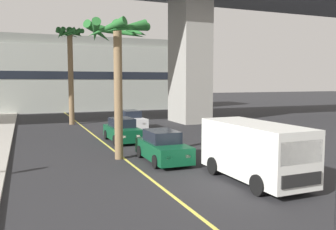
% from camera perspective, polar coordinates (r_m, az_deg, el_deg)
% --- Properties ---
extents(lane_stripe_center, '(0.14, 56.00, 0.01)m').
position_cam_1_polar(lane_stripe_center, '(22.65, -9.52, -4.90)').
color(lane_stripe_center, '#DBCC4C').
rests_on(lane_stripe_center, ground).
extents(pier_building_backdrop, '(35.61, 8.04, 9.86)m').
position_cam_1_polar(pier_building_backdrop, '(51.46, -16.73, 6.13)').
color(pier_building_backdrop, '#ADB2A8').
rests_on(pier_building_backdrop, ground).
extents(car_queue_front, '(1.87, 4.12, 1.56)m').
position_cam_1_polar(car_queue_front, '(24.20, -7.29, -2.49)').
color(car_queue_front, '#0C4728').
rests_on(car_queue_front, ground).
extents(car_queue_second, '(1.95, 4.16, 1.56)m').
position_cam_1_polar(car_queue_second, '(30.49, -5.98, -0.84)').
color(car_queue_second, white).
rests_on(car_queue_second, ground).
extents(car_queue_third, '(1.88, 4.12, 1.56)m').
position_cam_1_polar(car_queue_third, '(18.08, -0.86, -5.15)').
color(car_queue_third, '#0C4728').
rests_on(car_queue_third, ground).
extents(delivery_van, '(2.23, 5.28, 2.36)m').
position_cam_1_polar(delivery_van, '(14.81, 13.62, -5.44)').
color(delivery_van, silver).
rests_on(delivery_van, ground).
extents(palm_tree_near_median, '(2.59, 2.64, 8.95)m').
position_cam_1_polar(palm_tree_near_median, '(34.45, -15.32, 9.80)').
color(palm_tree_near_median, brown).
rests_on(palm_tree_near_median, ground).
extents(palm_tree_mid_median, '(3.43, 3.45, 7.14)m').
position_cam_1_polar(palm_tree_mid_median, '(18.61, -8.01, 10.68)').
color(palm_tree_mid_median, brown).
rests_on(palm_tree_mid_median, ground).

